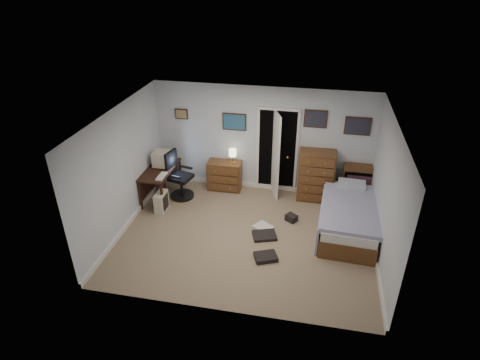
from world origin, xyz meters
name	(u,v)px	position (x,y,z in m)	size (l,w,h in m)	color
floor	(246,236)	(0.00, 0.00, -0.01)	(5.00, 4.00, 0.02)	gray
computer_desk	(157,175)	(-2.29, 1.11, 0.56)	(0.60, 1.28, 0.73)	#331B11
crt_monitor	(162,159)	(-2.18, 1.26, 0.91)	(0.38, 0.36, 0.35)	beige
keyboard	(162,176)	(-2.02, 0.76, 0.75)	(0.15, 0.39, 0.02)	beige
pc_tower	(161,202)	(-2.00, 0.56, 0.22)	(0.21, 0.41, 0.44)	beige
office_chair	(179,180)	(-1.81, 1.22, 0.43)	(0.65, 0.65, 1.12)	black
media_stack	(160,176)	(-2.32, 1.36, 0.41)	(0.16, 0.16, 0.81)	maroon
low_dresser	(225,175)	(-0.85, 1.77, 0.35)	(0.80, 0.40, 0.71)	brown
table_lamp	(233,153)	(-0.65, 1.77, 0.96)	(0.18, 0.18, 0.34)	gold
doorway	(278,146)	(0.35, 2.27, 1.00)	(0.96, 1.12, 2.05)	black
tall_dresser	(316,175)	(1.28, 1.75, 0.59)	(0.80, 0.47, 1.18)	brown
headboard_bookcase	(364,182)	(2.36, 1.86, 0.47)	(0.98, 0.27, 0.88)	brown
bed	(348,217)	(1.98, 0.60, 0.32)	(1.23, 2.15, 0.69)	brown
wall_posters	(288,121)	(0.57, 1.98, 1.75)	(4.38, 0.04, 0.60)	#331E11
floor_clutter	(270,237)	(0.48, 0.00, 0.04)	(0.92, 1.69, 0.14)	black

